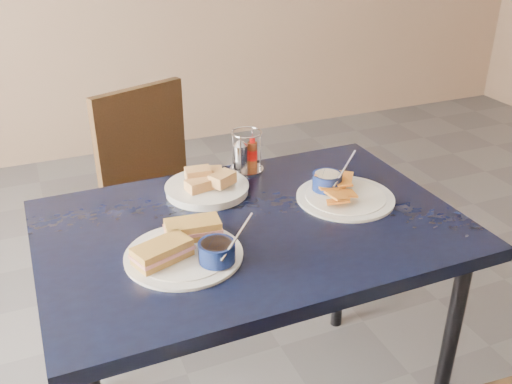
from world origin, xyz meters
name	(u,v)px	position (x,y,z in m)	size (l,w,h in m)	color
dining_table	(252,245)	(-0.23, 0.04, 0.68)	(1.14, 0.76, 0.75)	black
chair_far	(164,179)	(-0.27, 0.91, 0.50)	(0.53, 0.53, 0.88)	#301E10
sandwich_plate	(187,247)	(-0.44, -0.04, 0.77)	(0.31, 0.29, 0.12)	white
plantain_plate	(339,191)	(0.07, 0.09, 0.77)	(0.29, 0.29, 0.12)	white
bread_basket	(207,186)	(-0.28, 0.27, 0.77)	(0.25, 0.25, 0.07)	white
condiment_caddy	(245,154)	(-0.12, 0.37, 0.81)	(0.11, 0.11, 0.14)	silver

